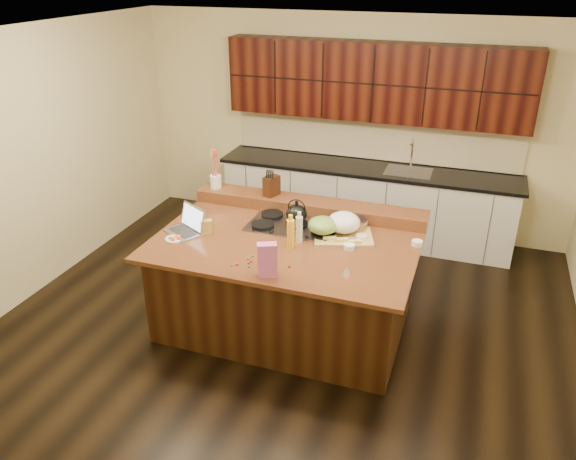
% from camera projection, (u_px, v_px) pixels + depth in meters
% --- Properties ---
extents(room, '(5.52, 5.02, 2.72)m').
position_uv_depth(room, '(286.00, 197.00, 4.97)').
color(room, black).
rests_on(room, ground).
extents(island, '(2.40, 1.60, 0.92)m').
position_uv_depth(island, '(286.00, 283.00, 5.36)').
color(island, black).
rests_on(island, ground).
extents(back_ledge, '(2.40, 0.30, 0.12)m').
position_uv_depth(back_ledge, '(309.00, 206.00, 5.73)').
color(back_ledge, black).
rests_on(back_ledge, island).
extents(cooktop, '(0.92, 0.52, 0.05)m').
position_uv_depth(cooktop, '(297.00, 225.00, 5.41)').
color(cooktop, gray).
rests_on(cooktop, island).
extents(back_counter, '(3.70, 0.66, 2.40)m').
position_uv_depth(back_counter, '(369.00, 162.00, 6.93)').
color(back_counter, silver).
rests_on(back_counter, ground).
extents(kettle, '(0.24, 0.24, 0.18)m').
position_uv_depth(kettle, '(297.00, 214.00, 5.35)').
color(kettle, black).
rests_on(kettle, cooktop).
extents(green_bowl, '(0.31, 0.31, 0.15)m').
position_uv_depth(green_bowl, '(323.00, 225.00, 5.16)').
color(green_bowl, olive).
rests_on(green_bowl, cooktop).
extents(laptop, '(0.43, 0.41, 0.24)m').
position_uv_depth(laptop, '(188.00, 225.00, 5.29)').
color(laptop, '#B7B7BC').
rests_on(laptop, island).
extents(oil_bottle, '(0.08, 0.08, 0.27)m').
position_uv_depth(oil_bottle, '(291.00, 234.00, 4.97)').
color(oil_bottle, yellow).
rests_on(oil_bottle, island).
extents(vinegar_bottle, '(0.08, 0.08, 0.25)m').
position_uv_depth(vinegar_bottle, '(299.00, 230.00, 5.07)').
color(vinegar_bottle, silver).
rests_on(vinegar_bottle, island).
extents(wooden_tray, '(0.63, 0.53, 0.22)m').
position_uv_depth(wooden_tray, '(344.00, 226.00, 5.21)').
color(wooden_tray, tan).
rests_on(wooden_tray, island).
extents(ramekin_a, '(0.11, 0.11, 0.04)m').
position_uv_depth(ramekin_a, '(349.00, 247.00, 4.99)').
color(ramekin_a, white).
rests_on(ramekin_a, island).
extents(ramekin_b, '(0.13, 0.13, 0.04)m').
position_uv_depth(ramekin_b, '(361.00, 238.00, 5.15)').
color(ramekin_b, white).
rests_on(ramekin_b, island).
extents(ramekin_c, '(0.13, 0.13, 0.04)m').
position_uv_depth(ramekin_c, '(417.00, 243.00, 5.06)').
color(ramekin_c, white).
rests_on(ramekin_c, island).
extents(strainer_bowl, '(0.27, 0.27, 0.09)m').
position_uv_depth(strainer_bowl, '(355.00, 225.00, 5.34)').
color(strainer_bowl, '#996B3F').
rests_on(strainer_bowl, island).
extents(kitchen_timer, '(0.11, 0.11, 0.07)m').
position_uv_depth(kitchen_timer, '(347.00, 270.00, 4.60)').
color(kitchen_timer, silver).
rests_on(kitchen_timer, island).
extents(pink_bag, '(0.18, 0.14, 0.29)m').
position_uv_depth(pink_bag, '(267.00, 260.00, 4.51)').
color(pink_bag, '#CA5FA4').
rests_on(pink_bag, island).
extents(candy_plate, '(0.21, 0.21, 0.01)m').
position_uv_depth(candy_plate, '(175.00, 239.00, 5.17)').
color(candy_plate, white).
rests_on(candy_plate, island).
extents(package_box, '(0.12, 0.11, 0.14)m').
position_uv_depth(package_box, '(207.00, 227.00, 5.25)').
color(package_box, gold).
rests_on(package_box, island).
extents(utensil_crock, '(0.13, 0.13, 0.14)m').
position_uv_depth(utensil_crock, '(216.00, 182.00, 5.98)').
color(utensil_crock, white).
rests_on(utensil_crock, back_ledge).
extents(knife_block, '(0.15, 0.19, 0.21)m').
position_uv_depth(knife_block, '(272.00, 186.00, 5.78)').
color(knife_block, black).
rests_on(knife_block, back_ledge).
extents(gumdrop_0, '(0.02, 0.02, 0.02)m').
position_uv_depth(gumdrop_0, '(258.00, 263.00, 4.75)').
color(gumdrop_0, red).
rests_on(gumdrop_0, island).
extents(gumdrop_1, '(0.02, 0.02, 0.02)m').
position_uv_depth(gumdrop_1, '(253.00, 256.00, 4.87)').
color(gumdrop_1, '#198C26').
rests_on(gumdrop_1, island).
extents(gumdrop_2, '(0.02, 0.02, 0.02)m').
position_uv_depth(gumdrop_2, '(237.00, 264.00, 4.73)').
color(gumdrop_2, red).
rests_on(gumdrop_2, island).
extents(gumdrop_3, '(0.02, 0.02, 0.02)m').
position_uv_depth(gumdrop_3, '(248.00, 258.00, 4.82)').
color(gumdrop_3, '#198C26').
rests_on(gumdrop_3, island).
extents(gumdrop_4, '(0.02, 0.02, 0.02)m').
position_uv_depth(gumdrop_4, '(289.00, 267.00, 4.70)').
color(gumdrop_4, red).
rests_on(gumdrop_4, island).
extents(gumdrop_5, '(0.02, 0.02, 0.02)m').
position_uv_depth(gumdrop_5, '(249.00, 267.00, 4.69)').
color(gumdrop_5, '#198C26').
rests_on(gumdrop_5, island).
extents(gumdrop_6, '(0.02, 0.02, 0.02)m').
position_uv_depth(gumdrop_6, '(271.00, 263.00, 4.75)').
color(gumdrop_6, red).
rests_on(gumdrop_6, island).
extents(gumdrop_7, '(0.02, 0.02, 0.02)m').
position_uv_depth(gumdrop_7, '(261.00, 257.00, 4.85)').
color(gumdrop_7, '#198C26').
rests_on(gumdrop_7, island).
extents(gumdrop_8, '(0.02, 0.02, 0.02)m').
position_uv_depth(gumdrop_8, '(249.00, 263.00, 4.76)').
color(gumdrop_8, red).
rests_on(gumdrop_8, island).
extents(gumdrop_9, '(0.02, 0.02, 0.02)m').
position_uv_depth(gumdrop_9, '(260.00, 263.00, 4.74)').
color(gumdrop_9, '#198C26').
rests_on(gumdrop_9, island).
extents(gumdrop_10, '(0.02, 0.02, 0.02)m').
position_uv_depth(gumdrop_10, '(262.00, 260.00, 4.80)').
color(gumdrop_10, red).
rests_on(gumdrop_10, island).
extents(gumdrop_11, '(0.02, 0.02, 0.02)m').
position_uv_depth(gumdrop_11, '(232.00, 265.00, 4.72)').
color(gumdrop_11, '#198C26').
rests_on(gumdrop_11, island).
extents(gumdrop_12, '(0.02, 0.02, 0.02)m').
position_uv_depth(gumdrop_12, '(251.00, 261.00, 4.78)').
color(gumdrop_12, red).
rests_on(gumdrop_12, island).
extents(gumdrop_13, '(0.02, 0.02, 0.02)m').
position_uv_depth(gumdrop_13, '(265.00, 262.00, 4.77)').
color(gumdrop_13, '#198C26').
rests_on(gumdrop_13, island).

